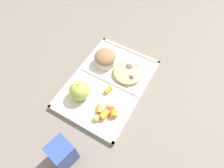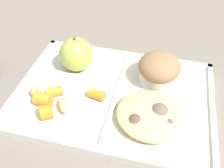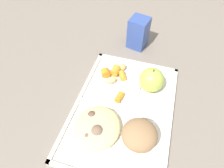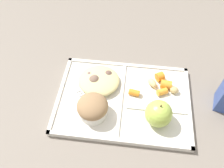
{
  "view_description": "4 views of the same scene",
  "coord_description": "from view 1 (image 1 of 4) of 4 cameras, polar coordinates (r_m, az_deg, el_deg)",
  "views": [
    {
      "loc": [
        -0.35,
        -0.22,
        0.66
      ],
      "look_at": [
        -0.02,
        -0.03,
        0.06
      ],
      "focal_mm": 31.56,
      "sensor_mm": 36.0,
      "label": 1
    },
    {
      "loc": [
        0.08,
        -0.32,
        0.37
      ],
      "look_at": [
        0.0,
        -0.02,
        0.07
      ],
      "focal_mm": 38.56,
      "sensor_mm": 36.0,
      "label": 2
    },
    {
      "loc": [
        0.28,
        0.05,
        0.48
      ],
      "look_at": [
        -0.03,
        -0.04,
        0.07
      ],
      "focal_mm": 30.37,
      "sensor_mm": 36.0,
      "label": 3
    },
    {
      "loc": [
        -0.01,
        0.37,
        0.59
      ],
      "look_at": [
        0.04,
        -0.01,
        0.07
      ],
      "focal_mm": 37.0,
      "sensor_mm": 36.0,
      "label": 4
    }
  ],
  "objects": [
    {
      "name": "meatball_center",
      "position": [
        0.8,
        6.75,
        4.76
      ],
      "size": [
        0.03,
        0.03,
        0.03
      ],
      "primitive_type": "sphere",
      "color": "brown",
      "rests_on": "lunch_tray"
    },
    {
      "name": "ground",
      "position": [
        0.78,
        -1.19,
        -0.32
      ],
      "size": [
        6.0,
        6.0,
        0.0
      ],
      "primitive_type": "plane",
      "color": "slate"
    },
    {
      "name": "carrot_slice_diagonal",
      "position": [
        0.7,
        -3.67,
        -7.2
      ],
      "size": [
        0.04,
        0.03,
        0.02
      ],
      "primitive_type": "cylinder",
      "rotation": [
        0.0,
        1.57,
        0.47
      ],
      "color": "orange",
      "rests_on": "lunch_tray"
    },
    {
      "name": "plastic_fork",
      "position": [
        0.8,
        4.12,
        4.15
      ],
      "size": [
        0.12,
        0.1,
        0.0
      ],
      "color": "silver",
      "rests_on": "lunch_tray"
    },
    {
      "name": "carrot_slice_large",
      "position": [
        0.69,
        0.5,
        -8.6
      ],
      "size": [
        0.03,
        0.03,
        0.03
      ],
      "primitive_type": "cylinder",
      "rotation": [
        0.0,
        1.57,
        3.66
      ],
      "color": "orange",
      "rests_on": "lunch_tray"
    },
    {
      "name": "carrot_slice_near_corner",
      "position": [
        0.69,
        -2.28,
        -8.86
      ],
      "size": [
        0.04,
        0.03,
        0.03
      ],
      "primitive_type": "cylinder",
      "rotation": [
        0.0,
        1.57,
        3.04
      ],
      "color": "orange",
      "rests_on": "lunch_tray"
    },
    {
      "name": "green_apple",
      "position": [
        0.72,
        -9.4,
        -1.93
      ],
      "size": [
        0.07,
        0.07,
        0.08
      ],
      "color": "#A8C14C",
      "rests_on": "lunch_tray"
    },
    {
      "name": "potato_chunk_corner",
      "position": [
        0.69,
        -4.56,
        -9.88
      ],
      "size": [
        0.03,
        0.02,
        0.02
      ],
      "primitive_type": "ellipsoid",
      "rotation": [
        0.0,
        0.0,
        3.08
      ],
      "color": "tan",
      "rests_on": "lunch_tray"
    },
    {
      "name": "milk_carton",
      "position": [
        0.64,
        -14.11,
        -18.88
      ],
      "size": [
        0.08,
        0.08,
        0.11
      ],
      "primitive_type": "cube",
      "rotation": [
        0.0,
        0.0,
        -0.23
      ],
      "color": "#334C99",
      "rests_on": "ground"
    },
    {
      "name": "lunch_tray",
      "position": [
        0.77,
        -1.22,
        -0.04
      ],
      "size": [
        0.39,
        0.27,
        0.02
      ],
      "color": "silver",
      "rests_on": "ground"
    },
    {
      "name": "egg_noodle_pile",
      "position": [
        0.78,
        4.8,
        3.67
      ],
      "size": [
        0.13,
        0.12,
        0.03
      ],
      "primitive_type": "ellipsoid",
      "color": "#D6C684",
      "rests_on": "lunch_tray"
    },
    {
      "name": "meatball_side",
      "position": [
        0.79,
        4.95,
        4.61
      ],
      "size": [
        0.04,
        0.04,
        0.04
      ],
      "primitive_type": "sphere",
      "color": "#755B4C",
      "rests_on": "lunch_tray"
    },
    {
      "name": "meatball_front",
      "position": [
        0.76,
        5.49,
        1.63
      ],
      "size": [
        0.03,
        0.03,
        0.03
      ],
      "primitive_type": "sphere",
      "color": "brown",
      "rests_on": "lunch_tray"
    },
    {
      "name": "bran_muffin",
      "position": [
        0.8,
        -2.01,
        7.47
      ],
      "size": [
        0.09,
        0.09,
        0.06
      ],
      "color": "silver",
      "rests_on": "lunch_tray"
    },
    {
      "name": "potato_chunk_browned",
      "position": [
        0.71,
        -0.31,
        -6.35
      ],
      "size": [
        0.04,
        0.04,
        0.02
      ],
      "primitive_type": "ellipsoid",
      "rotation": [
        0.0,
        0.0,
        2.17
      ],
      "color": "tan",
      "rests_on": "lunch_tray"
    },
    {
      "name": "carrot_slice_tilted",
      "position": [
        0.74,
        -1.1,
        -1.73
      ],
      "size": [
        0.03,
        0.02,
        0.02
      ],
      "primitive_type": "cylinder",
      "rotation": [
        0.0,
        1.57,
        2.95
      ],
      "color": "orange",
      "rests_on": "lunch_tray"
    }
  ]
}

